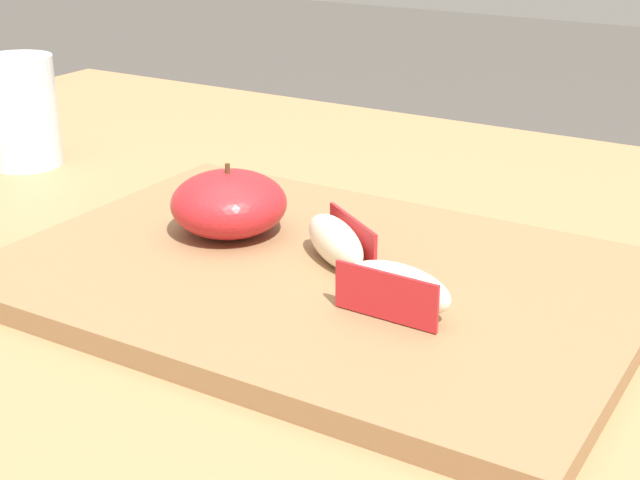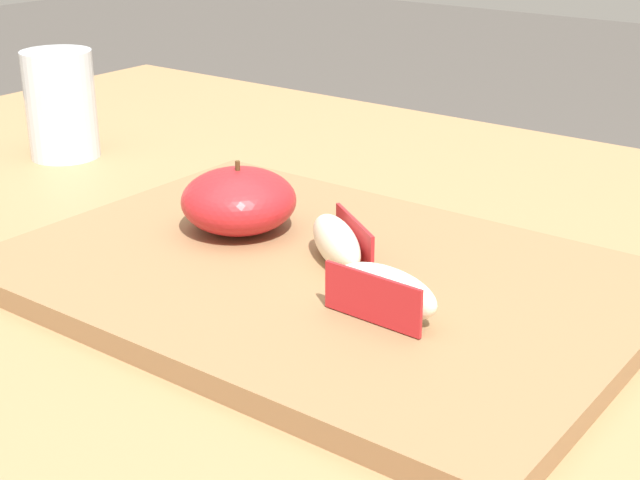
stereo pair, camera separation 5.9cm
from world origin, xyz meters
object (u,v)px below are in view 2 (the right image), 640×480
Objects in this scene: cutting_board at (320,278)px; apple_wedge_right at (384,292)px; apple_half_skin_up at (239,201)px; drinking_glass_water at (61,105)px; apple_wedge_near_knife at (338,242)px.

cutting_board is 5.81× the size of apple_wedge_right.
cutting_board is 0.10m from apple_half_skin_up.
cutting_board is at bearing -14.12° from drinking_glass_water.
apple_wedge_right is 0.70× the size of drinking_glass_water.
cutting_board is at bearing 154.46° from apple_wedge_right.
drinking_glass_water is at bearing 165.32° from apple_half_skin_up.
apple_wedge_right is at bearing -16.06° from drinking_glass_water.
apple_half_skin_up is 0.17m from apple_wedge_right.
apple_wedge_near_knife is (0.01, 0.01, 0.02)m from cutting_board.
apple_wedge_right is at bearing -18.55° from apple_half_skin_up.
apple_wedge_near_knife is 0.69× the size of drinking_glass_water.
drinking_glass_water reaches higher than apple_half_skin_up.
apple_wedge_near_knife is 0.08m from apple_wedge_right.
apple_wedge_near_knife is (0.10, -0.01, -0.01)m from apple_half_skin_up.
apple_half_skin_up is 0.81× the size of drinking_glass_water.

